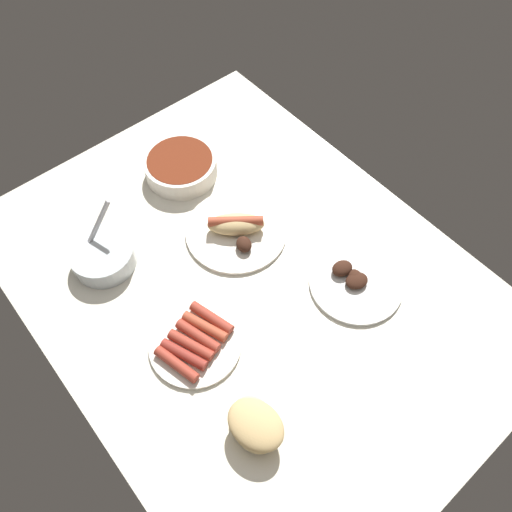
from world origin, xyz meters
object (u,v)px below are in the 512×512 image
at_px(bowl_coleslaw, 103,255).
at_px(bowl_chili, 181,166).
at_px(bread_stack, 255,424).
at_px(plate_sausages, 195,342).
at_px(plate_hotdog_assembled, 236,229).
at_px(plate_grilled_meat, 355,281).

distance_m(bowl_coleslaw, bowl_chili, 0.32).
distance_m(bread_stack, plate_sausages, 0.22).
bearing_deg(bowl_coleslaw, bread_stack, -177.59).
distance_m(bread_stack, plate_hotdog_assembled, 0.47).
xyz_separation_m(bread_stack, bowl_chili, (0.63, -0.28, -0.01)).
relative_size(plate_hotdog_assembled, bowl_chili, 1.32).
xyz_separation_m(bowl_coleslaw, plate_sausages, (-0.31, -0.04, -0.02)).
bearing_deg(plate_sausages, plate_hotdog_assembled, -55.81).
xyz_separation_m(plate_grilled_meat, plate_hotdog_assembled, (0.29, 0.12, 0.01)).
xyz_separation_m(plate_hotdog_assembled, plate_sausages, (-0.17, 0.25, -0.00)).
distance_m(plate_grilled_meat, bowl_coleslaw, 0.59).
height_order(plate_grilled_meat, bread_stack, bread_stack).
xyz_separation_m(plate_grilled_meat, bowl_coleslaw, (0.42, 0.41, 0.02)).
distance_m(plate_hotdog_assembled, bowl_coleslaw, 0.32).
xyz_separation_m(plate_hotdog_assembled, bowl_coleslaw, (0.13, 0.29, 0.01)).
xyz_separation_m(bread_stack, bowl_coleslaw, (0.52, 0.02, -0.01)).
distance_m(plate_hotdog_assembled, bowl_chili, 0.24).
xyz_separation_m(plate_sausages, bowl_chili, (0.41, -0.26, 0.02)).
bearing_deg(plate_grilled_meat, plate_sausages, 72.86).
height_order(bowl_coleslaw, plate_sausages, bowl_coleslaw).
height_order(plate_grilled_meat, plate_hotdog_assembled, plate_hotdog_assembled).
xyz_separation_m(bread_stack, plate_sausages, (0.22, -0.02, -0.02)).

